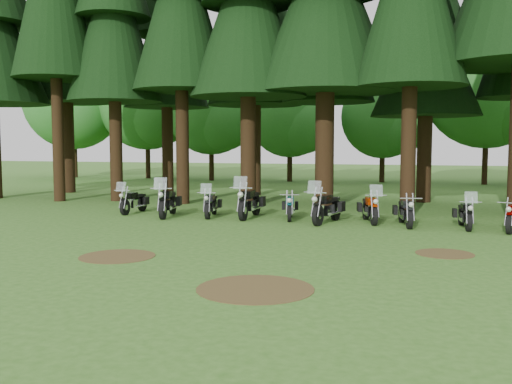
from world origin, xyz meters
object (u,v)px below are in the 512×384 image
at_px(motorcycle_0, 134,202).
at_px(motorcycle_1, 168,203).
at_px(motorcycle_2, 211,205).
at_px(motorcycle_3, 250,203).
at_px(motorcycle_5, 327,208).
at_px(motorcycle_4, 290,208).
at_px(motorcycle_7, 405,213).
at_px(motorcycle_6, 370,209).
at_px(motorcycle_8, 465,215).

distance_m(motorcycle_0, motorcycle_1, 1.81).
bearing_deg(motorcycle_2, motorcycle_1, -176.99).
height_order(motorcycle_3, motorcycle_5, motorcycle_3).
xyz_separation_m(motorcycle_4, motorcycle_7, (3.98, -0.55, 0.02)).
bearing_deg(motorcycle_0, motorcycle_2, -3.68).
bearing_deg(motorcycle_0, motorcycle_7, -3.40).
xyz_separation_m(motorcycle_0, motorcycle_6, (8.97, -0.15, 0.03)).
height_order(motorcycle_5, motorcycle_8, motorcycle_5).
xyz_separation_m(motorcycle_2, motorcycle_3, (1.45, 0.13, 0.09)).
distance_m(motorcycle_3, motorcycle_8, 7.31).
bearing_deg(motorcycle_3, motorcycle_6, -1.78).
xyz_separation_m(motorcycle_0, motorcycle_3, (4.70, -0.08, 0.10)).
bearing_deg(motorcycle_2, motorcycle_3, -6.01).
xyz_separation_m(motorcycle_5, motorcycle_7, (2.57, 0.04, -0.07)).
xyz_separation_m(motorcycle_3, motorcycle_7, (5.46, -0.52, -0.09)).
distance_m(motorcycle_1, motorcycle_6, 7.28).
relative_size(motorcycle_4, motorcycle_7, 0.95).
bearing_deg(motorcycle_4, motorcycle_6, -13.75).
bearing_deg(motorcycle_7, motorcycle_0, 165.70).
distance_m(motorcycle_4, motorcycle_5, 1.54).
bearing_deg(motorcycle_8, motorcycle_6, 164.91).
height_order(motorcycle_1, motorcycle_7, motorcycle_1).
bearing_deg(motorcycle_4, motorcycle_1, 175.31).
bearing_deg(motorcycle_1, motorcycle_4, -5.43).
bearing_deg(motorcycle_1, motorcycle_7, -12.45).
bearing_deg(motorcycle_3, motorcycle_5, -11.77).
relative_size(motorcycle_6, motorcycle_7, 1.04).
relative_size(motorcycle_0, motorcycle_3, 0.81).
bearing_deg(motorcycle_1, motorcycle_5, -12.85).
relative_size(motorcycle_0, motorcycle_1, 0.84).
xyz_separation_m(motorcycle_2, motorcycle_6, (5.73, 0.06, 0.03)).
bearing_deg(motorcycle_6, motorcycle_2, 165.23).
relative_size(motorcycle_1, motorcycle_2, 1.16).
height_order(motorcycle_1, motorcycle_2, motorcycle_1).
distance_m(motorcycle_3, motorcycle_6, 4.28).
relative_size(motorcycle_0, motorcycle_7, 0.97).
height_order(motorcycle_0, motorcycle_3, motorcycle_3).
xyz_separation_m(motorcycle_3, motorcycle_4, (1.48, 0.04, -0.11)).
distance_m(motorcycle_4, motorcycle_6, 2.80).
relative_size(motorcycle_2, motorcycle_7, 0.99).
bearing_deg(motorcycle_4, motorcycle_2, 171.52).
distance_m(motorcycle_0, motorcycle_5, 7.61).
relative_size(motorcycle_2, motorcycle_6, 0.95).
relative_size(motorcycle_2, motorcycle_8, 1.03).
bearing_deg(motorcycle_3, motorcycle_7, -6.29).
bearing_deg(motorcycle_5, motorcycle_2, -173.40).
xyz_separation_m(motorcycle_3, motorcycle_6, (4.28, -0.07, -0.07)).
xyz_separation_m(motorcycle_1, motorcycle_4, (4.46, 0.55, -0.09)).
distance_m(motorcycle_1, motorcycle_7, 8.44).
relative_size(motorcycle_1, motorcycle_3, 0.96).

